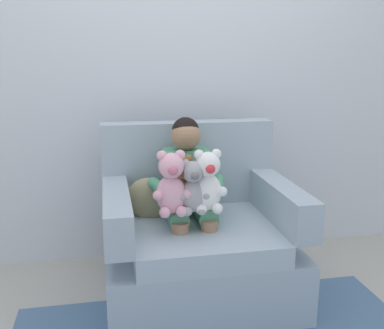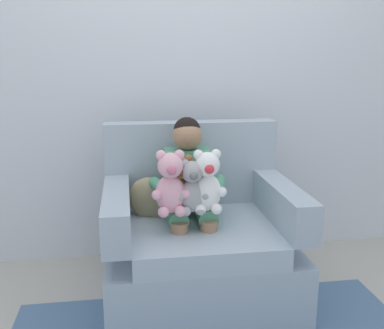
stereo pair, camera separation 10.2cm
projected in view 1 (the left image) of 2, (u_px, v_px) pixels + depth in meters
The scene contains 9 objects.
ground_plane at pixel (199, 297), 2.65m from camera, with size 8.00×8.00×0.00m, color #ADA89E.
back_wall at pixel (178, 69), 3.03m from camera, with size 6.00×0.10×2.60m, color silver.
armchair at pixel (198, 243), 2.61m from camera, with size 1.06×0.87×0.99m.
seated_child at pixel (188, 184), 2.54m from camera, with size 0.45×0.39×0.82m.
plush_grey at pixel (193, 188), 2.34m from camera, with size 0.17×0.14×0.29m.
plush_brown at pixel (181, 185), 2.38m from camera, with size 0.18×0.15×0.30m.
plush_pink at pixel (171, 185), 2.32m from camera, with size 0.20×0.17×0.34m.
plush_white at pixel (208, 183), 2.36m from camera, with size 0.20×0.16×0.34m.
throw_pillow at pixel (149, 199), 2.62m from camera, with size 0.26×0.12×0.26m, color #998C66.
Camera 1 is at (-0.50, -2.34, 1.39)m, focal length 42.02 mm.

